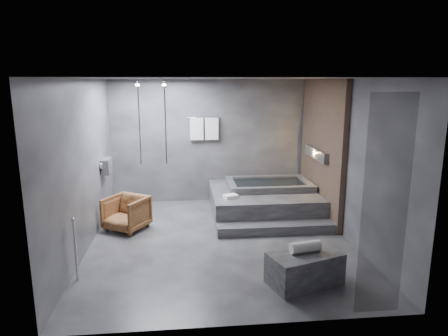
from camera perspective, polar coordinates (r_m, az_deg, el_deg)
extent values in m
plane|color=#29292B|center=(7.16, -0.46, -10.36)|extent=(5.00, 5.00, 0.00)
cube|color=#454547|center=(6.60, -0.51, 12.68)|extent=(4.50, 5.00, 0.04)
cube|color=#333237|center=(9.19, -1.92, 3.83)|extent=(4.50, 0.04, 2.80)
cube|color=#333237|center=(4.34, 2.57, -6.00)|extent=(4.50, 0.04, 2.80)
cube|color=#333237|center=(6.91, -19.40, 0.27)|extent=(0.04, 5.00, 2.80)
cube|color=#333237|center=(7.29, 17.41, 1.01)|extent=(0.04, 5.00, 2.80)
cube|color=#906D54|center=(8.42, 13.74, 2.69)|extent=(0.10, 2.40, 2.78)
cube|color=#FF9938|center=(8.41, 13.19, 2.01)|extent=(0.14, 1.20, 0.20)
cube|color=slate|center=(8.29, -16.44, 0.28)|extent=(0.16, 0.42, 0.30)
imported|color=beige|center=(8.20, -16.48, -0.17)|extent=(0.08, 0.08, 0.21)
imported|color=beige|center=(8.40, -16.22, -0.07)|extent=(0.07, 0.07, 0.15)
cylinder|color=silver|center=(8.67, -8.39, 6.52)|extent=(0.04, 0.04, 1.80)
cylinder|color=silver|center=(8.72, -12.03, 6.41)|extent=(0.04, 0.04, 1.80)
cylinder|color=silver|center=(9.06, -2.88, 7.20)|extent=(0.75, 0.02, 0.02)
cube|color=white|center=(9.06, -3.93, 5.60)|extent=(0.30, 0.06, 0.50)
cube|color=white|center=(9.08, -1.78, 5.63)|extent=(0.30, 0.06, 0.50)
cylinder|color=silver|center=(6.05, -20.45, -10.95)|extent=(0.04, 0.04, 0.90)
cube|color=black|center=(4.91, 22.00, -5.33)|extent=(0.55, 0.01, 2.60)
cube|color=#2E2E30|center=(8.57, 5.66, -4.75)|extent=(2.20, 2.00, 0.50)
cube|color=#2E2E30|center=(7.53, 7.41, -8.54)|extent=(2.20, 0.36, 0.18)
cube|color=#2D2D2F|center=(5.81, 11.44, -13.87)|extent=(1.11, 0.83, 0.44)
imported|color=#442411|center=(7.79, -13.78, -6.28)|extent=(0.95, 0.96, 0.64)
cylinder|color=white|center=(5.72, 11.54, -11.00)|extent=(0.45, 0.23, 0.16)
cube|color=white|center=(7.88, 0.97, -4.07)|extent=(0.31, 0.27, 0.07)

